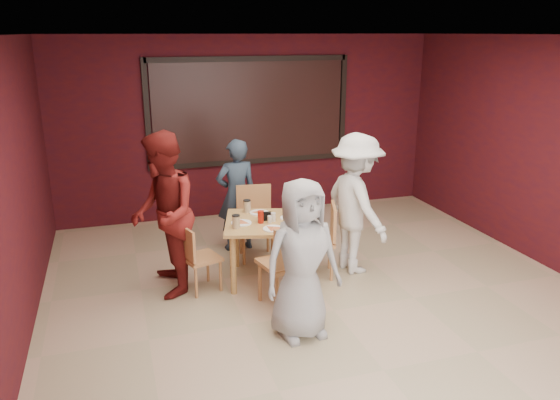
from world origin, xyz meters
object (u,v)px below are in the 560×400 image
object	(u,v)px
chair_front	(288,260)
diner_left	(163,215)
diner_front	(302,260)
chair_right	(323,236)
dining_table	(266,228)
diner_right	(356,204)
chair_left	(196,255)
chair_back	(255,218)
diner_back	(237,195)

from	to	relation	value
chair_front	diner_left	distance (m)	1.45
diner_front	diner_left	distance (m)	1.75
chair_front	chair_right	world-z (taller)	chair_front
dining_table	diner_front	bearing A→B (deg)	-90.91
diner_left	diner_right	xyz separation A→B (m)	(2.26, -0.09, -0.06)
chair_left	diner_right	distance (m)	1.99
chair_left	diner_left	world-z (taller)	diner_left
chair_left	diner_right	world-z (taller)	diner_right
chair_front	chair_left	bearing A→B (deg)	142.49
dining_table	chair_front	size ratio (longest dim) A/B	1.19
chair_back	chair_right	size ratio (longest dim) A/B	1.05
chair_front	chair_back	bearing A→B (deg)	88.53
dining_table	chair_left	world-z (taller)	dining_table
chair_front	chair_right	size ratio (longest dim) A/B	1.08
diner_front	diner_right	bearing A→B (deg)	40.75
chair_right	diner_back	distance (m)	1.40
dining_table	chair_left	size ratio (longest dim) A/B	1.46
chair_front	chair_back	size ratio (longest dim) A/B	1.03
diner_left	diner_right	bearing A→B (deg)	89.15
dining_table	chair_front	distance (m)	0.74
chair_right	diner_back	size ratio (longest dim) A/B	0.59
chair_front	diner_front	size ratio (longest dim) A/B	0.61
chair_left	diner_back	xyz separation A→B (m)	(0.73, 1.12, 0.31)
chair_left	diner_right	xyz separation A→B (m)	(1.95, 0.01, 0.41)
diner_front	diner_back	xyz separation A→B (m)	(-0.08, 2.34, -0.03)
dining_table	chair_front	world-z (taller)	chair_front
chair_front	diner_front	world-z (taller)	diner_front
dining_table	chair_back	world-z (taller)	chair_back
chair_left	chair_right	xyz separation A→B (m)	(1.52, -0.01, 0.06)
chair_back	diner_back	bearing A→B (deg)	116.82
chair_left	diner_back	distance (m)	1.38
chair_right	diner_front	bearing A→B (deg)	-120.15
chair_left	diner_left	bearing A→B (deg)	162.05
dining_table	diner_left	bearing A→B (deg)	178.35
chair_front	diner_back	size ratio (longest dim) A/B	0.64
diner_back	diner_right	world-z (taller)	diner_right
diner_back	diner_front	bearing A→B (deg)	87.53
dining_table	diner_back	bearing A→B (deg)	95.69
diner_right	chair_right	bearing A→B (deg)	83.97
diner_back	diner_right	distance (m)	1.65
chair_front	diner_left	world-z (taller)	diner_left
dining_table	chair_right	distance (m)	0.70
diner_back	diner_left	world-z (taller)	diner_left
chair_back	chair_right	distance (m)	1.02
chair_left	diner_front	size ratio (longest dim) A/B	0.50
chair_left	diner_right	bearing A→B (deg)	0.29
chair_back	diner_back	distance (m)	0.43
chair_left	diner_back	bearing A→B (deg)	56.80
diner_front	diner_right	distance (m)	1.67
dining_table	chair_left	bearing A→B (deg)	-175.27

